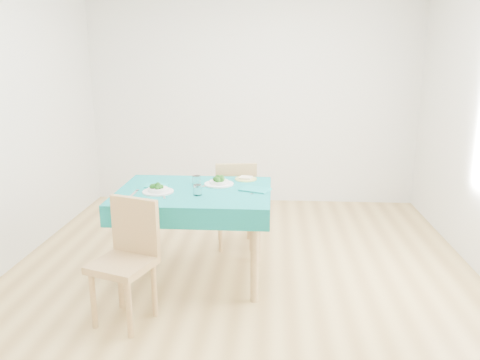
# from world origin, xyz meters

# --- Properties ---
(room_shell) EXTENTS (4.02, 4.52, 2.73)m
(room_shell) POSITION_xyz_m (0.00, 0.00, 1.35)
(room_shell) COLOR #A48044
(room_shell) RESTS_ON ground
(table) EXTENTS (1.20, 0.91, 0.76)m
(table) POSITION_xyz_m (-0.36, 0.01, 0.38)
(table) COLOR #096768
(table) RESTS_ON ground
(chair_near) EXTENTS (0.48, 0.51, 0.93)m
(chair_near) POSITION_xyz_m (-0.75, -0.68, 0.46)
(chair_near) COLOR #A5804D
(chair_near) RESTS_ON ground
(chair_far) EXTENTS (0.43, 0.46, 0.93)m
(chair_far) POSITION_xyz_m (-0.10, 0.74, 0.47)
(chair_far) COLOR #A5804D
(chair_far) RESTS_ON ground
(bowl_near) EXTENTS (0.24, 0.24, 0.07)m
(bowl_near) POSITION_xyz_m (-0.63, -0.07, 0.79)
(bowl_near) COLOR white
(bowl_near) RESTS_ON table
(bowl_far) EXTENTS (0.24, 0.24, 0.07)m
(bowl_far) POSITION_xyz_m (-0.19, 0.19, 0.79)
(bowl_far) COLOR white
(bowl_far) RESTS_ON table
(fork_near) EXTENTS (0.02, 0.17, 0.00)m
(fork_near) POSITION_xyz_m (-0.81, -0.11, 0.76)
(fork_near) COLOR silver
(fork_near) RESTS_ON table
(knife_near) EXTENTS (0.08, 0.20, 0.00)m
(knife_near) POSITION_xyz_m (-0.57, -0.15, 0.76)
(knife_near) COLOR silver
(knife_near) RESTS_ON table
(fork_far) EXTENTS (0.06, 0.17, 0.00)m
(fork_far) POSITION_xyz_m (-0.29, 0.19, 0.76)
(fork_far) COLOR silver
(fork_far) RESTS_ON table
(knife_far) EXTENTS (0.07, 0.22, 0.00)m
(knife_far) POSITION_xyz_m (0.12, 0.02, 0.76)
(knife_far) COLOR silver
(knife_far) RESTS_ON table
(napkin_near) EXTENTS (0.19, 0.14, 0.01)m
(napkin_near) POSITION_xyz_m (-0.69, 0.10, 0.76)
(napkin_near) COLOR #0D7373
(napkin_near) RESTS_ON table
(napkin_far) EXTENTS (0.26, 0.23, 0.01)m
(napkin_far) POSITION_xyz_m (0.12, 0.04, 0.76)
(napkin_far) COLOR #0D7373
(napkin_far) RESTS_ON table
(tumbler_center) EXTENTS (0.07, 0.07, 0.09)m
(tumbler_center) POSITION_xyz_m (-0.36, 0.13, 0.80)
(tumbler_center) COLOR white
(tumbler_center) RESTS_ON table
(tumbler_side) EXTENTS (0.06, 0.06, 0.08)m
(tumbler_side) POSITION_xyz_m (-0.31, -0.13, 0.80)
(tumbler_side) COLOR white
(tumbler_side) RESTS_ON table
(side_plate) EXTENTS (0.19, 0.19, 0.01)m
(side_plate) POSITION_xyz_m (0.02, 0.37, 0.76)
(side_plate) COLOR #C6CD64
(side_plate) RESTS_ON table
(bread_slice) EXTENTS (0.12, 0.12, 0.02)m
(bread_slice) POSITION_xyz_m (0.02, 0.37, 0.77)
(bread_slice) COLOR beige
(bread_slice) RESTS_ON side_plate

